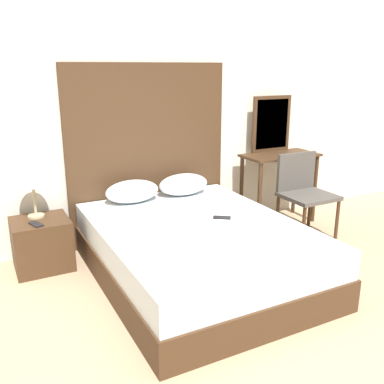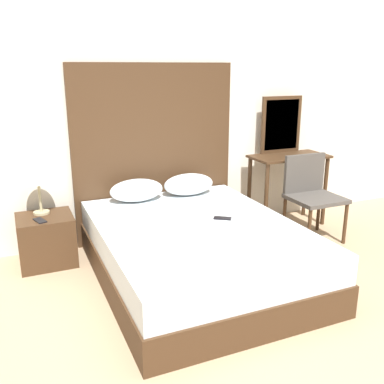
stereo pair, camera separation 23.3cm
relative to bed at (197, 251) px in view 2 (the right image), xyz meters
The scene contains 12 objects.
wall_back 1.58m from the bed, 95.70° to the left, with size 10.00×0.06×2.70m.
bed is the anchor object (origin of this frame).
headboard 1.23m from the bed, 90.00° to the left, with size 1.66×0.05×1.77m.
pillow_left 0.93m from the bed, 108.42° to the left, with size 0.52×0.31×0.21m.
pillow_right 0.93m from the bed, 71.58° to the left, with size 0.52×0.31×0.21m.
phone_on_bed 0.36m from the bed, ahead, with size 0.16×0.14×0.01m.
nightstand 1.39m from the bed, 144.87° to the left, with size 0.48×0.44×0.45m.
table_lamp 1.56m from the bed, 142.29° to the left, with size 0.26×0.26×0.45m.
phone_on_nightstand 1.38m from the bed, 149.77° to the left, with size 0.11×0.16×0.01m.
vanity_desk 1.69m from the bed, 28.04° to the left, with size 0.85×0.42×0.80m.
vanity_mirror 1.94m from the bed, 33.45° to the left, with size 0.50×0.03×0.62m.
chair 1.51m from the bed, 14.00° to the left, with size 0.51×0.47×0.86m.
Camera 2 is at (-1.24, -1.58, 1.73)m, focal length 40.00 mm.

